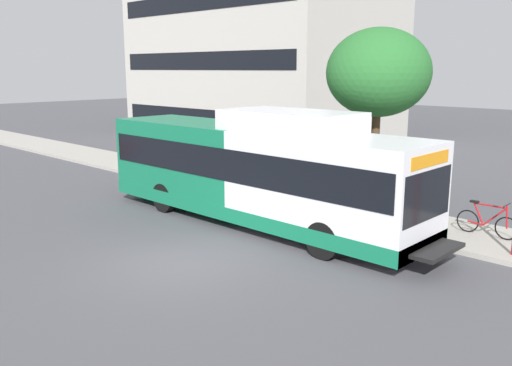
# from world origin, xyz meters

# --- Properties ---
(ground_plane) EXTENTS (120.00, 120.00, 0.00)m
(ground_plane) POSITION_xyz_m (0.00, 8.00, 0.00)
(ground_plane) COLOR #4C4C51
(sidewalk_curb) EXTENTS (3.00, 56.00, 0.14)m
(sidewalk_curb) POSITION_xyz_m (7.00, 6.00, 0.07)
(sidewalk_curb) COLOR #A8A399
(sidewalk_curb) RESTS_ON ground
(transit_bus) EXTENTS (2.58, 12.25, 3.65)m
(transit_bus) POSITION_xyz_m (3.91, 1.08, 1.70)
(transit_bus) COLOR white
(transit_bus) RESTS_ON ground
(bicycle_parked) EXTENTS (0.52, 1.76, 1.02)m
(bicycle_parked) POSITION_xyz_m (7.22, -4.89, 0.56)
(bicycle_parked) COLOR black
(bicycle_parked) RESTS_ON sidewalk_curb
(street_tree_near_stop) EXTENTS (3.40, 3.40, 6.02)m
(street_tree_near_stop) POSITION_xyz_m (7.69, -0.83, 4.69)
(street_tree_near_stop) COLOR #4C3823
(street_tree_near_stop) RESTS_ON sidewalk_curb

